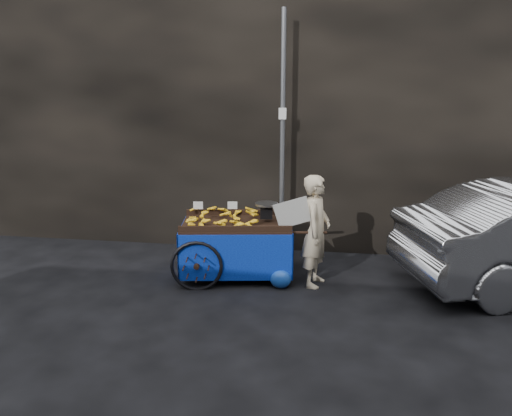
# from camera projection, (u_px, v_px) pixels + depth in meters

# --- Properties ---
(ground) EXTENTS (80.00, 80.00, 0.00)m
(ground) POSITION_uv_depth(u_px,v_px,m) (252.00, 283.00, 7.37)
(ground) COLOR black
(ground) RESTS_ON ground
(building_wall) EXTENTS (13.50, 2.00, 5.00)m
(building_wall) POSITION_uv_depth(u_px,v_px,m) (295.00, 104.00, 9.19)
(building_wall) COLOR black
(building_wall) RESTS_ON ground
(street_pole) EXTENTS (0.12, 0.10, 4.00)m
(street_pole) POSITION_uv_depth(u_px,v_px,m) (282.00, 138.00, 8.08)
(street_pole) COLOR slate
(street_pole) RESTS_ON ground
(banana_cart) EXTENTS (2.37, 1.36, 1.22)m
(banana_cart) POSITION_uv_depth(u_px,v_px,m) (233.00, 228.00, 7.50)
(banana_cart) COLOR black
(banana_cart) RESTS_ON ground
(vendor) EXTENTS (0.88, 0.66, 1.63)m
(vendor) POSITION_uv_depth(u_px,v_px,m) (316.00, 231.00, 7.14)
(vendor) COLOR #C3B191
(vendor) RESTS_ON ground
(plastic_bag) EXTENTS (0.31, 0.25, 0.28)m
(plastic_bag) POSITION_uv_depth(u_px,v_px,m) (281.00, 279.00, 7.17)
(plastic_bag) COLOR #1645AC
(plastic_bag) RESTS_ON ground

